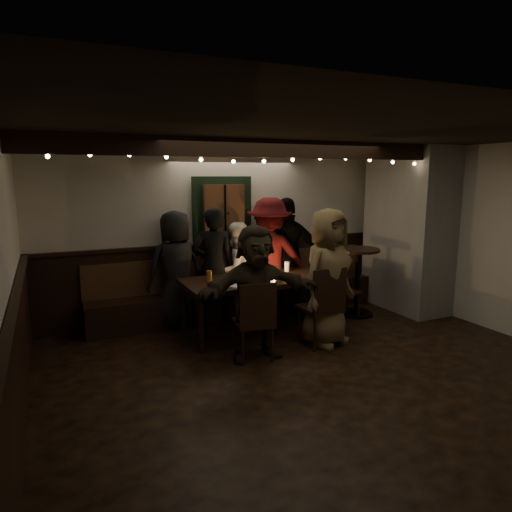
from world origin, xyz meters
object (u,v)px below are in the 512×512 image
high_top (357,273)px  person_d (270,258)px  person_b (213,266)px  dining_table (262,282)px  person_c (236,271)px  chair_near_left (256,317)px  person_g (327,277)px  chair_near_right (324,302)px  person_f (256,293)px  person_a (176,269)px  chair_end (341,287)px  person_e (288,257)px

high_top → person_d: 1.39m
high_top → person_b: bearing=165.7°
dining_table → person_d: (0.43, 0.62, 0.21)m
person_b → person_c: bearing=-153.6°
chair_near_left → person_g: bearing=7.8°
chair_near_right → high_top: bearing=37.6°
chair_near_left → person_f: bearing=64.5°
person_g → person_b: bearing=105.9°
person_a → person_c: person_a is taller
chair_near_left → person_a: size_ratio=0.57×
dining_table → high_top: bearing=3.8°
person_b → chair_near_right: bearing=138.1°
person_b → person_g: size_ratio=0.97×
chair_end → person_e: size_ratio=0.47×
person_c → person_f: (-0.37, -1.53, 0.07)m
dining_table → person_d: person_d is taller
chair_near_right → person_f: person_f is taller
chair_near_left → high_top: high_top is taller
chair_near_right → person_b: bearing=122.4°
person_d → chair_end: bearing=173.3°
person_e → person_c: bearing=4.9°
high_top → person_b: (-2.17, 0.55, 0.19)m
chair_near_right → person_c: size_ratio=0.70×
chair_near_right → chair_end: (0.90, 0.92, -0.10)m
chair_end → high_top: bearing=3.3°
person_b → person_c: person_b is taller
person_c → person_d: 0.56m
dining_table → person_e: bearing=40.2°
chair_near_left → person_b: bearing=88.6°
person_b → chair_end: bearing=178.5°
person_c → high_top: bearing=146.7°
high_top → person_f: 2.35m
chair_near_left → person_g: size_ratio=0.55×
person_a → person_f: 1.64m
chair_end → person_a: (-2.38, 0.66, 0.36)m
chair_near_right → person_d: 1.49m
chair_end → person_e: (-0.64, 0.53, 0.43)m
high_top → person_b: size_ratio=0.61×
person_b → person_g: (1.04, -1.41, 0.02)m
chair_near_right → person_g: (0.09, 0.08, 0.30)m
chair_near_right → person_a: size_ratio=0.62×
chair_near_right → person_b: person_b is taller
person_c → person_f: person_f is taller
chair_near_right → person_g: 0.32m
dining_table → person_f: size_ratio=1.35×
dining_table → person_d: bearing=55.6°
high_top → person_c: (-1.79, 0.63, 0.07)m
person_d → high_top: bearing=-179.5°
person_a → person_c: size_ratio=1.14×
chair_end → person_f: person_f is taller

